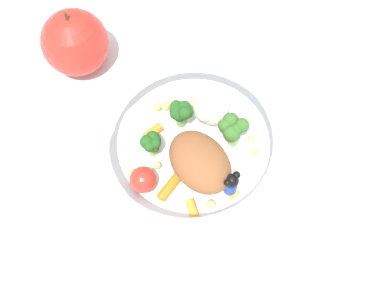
{
  "coord_description": "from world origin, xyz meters",
  "views": [
    {
      "loc": [
        -0.12,
        -0.18,
        0.5
      ],
      "look_at": [
        0.0,
        0.01,
        0.04
      ],
      "focal_mm": 43.52,
      "sensor_mm": 36.0,
      "label": 1
    }
  ],
  "objects": [
    {
      "name": "food_container",
      "position": [
        0.01,
        0.01,
        0.03
      ],
      "size": [
        0.2,
        0.2,
        0.06
      ],
      "color": "white",
      "rests_on": "ground_plane"
    },
    {
      "name": "ground_plane",
      "position": [
        0.0,
        0.0,
        0.0
      ],
      "size": [
        2.4,
        2.4,
        0.0
      ],
      "primitive_type": "plane",
      "color": "white"
    },
    {
      "name": "folded_napkin",
      "position": [
        0.16,
        -0.14,
        0.0
      ],
      "size": [
        0.18,
        0.17,
        0.01
      ],
      "primitive_type": "cube",
      "rotation": [
        0.0,
        0.0,
        -0.38
      ],
      "color": "white",
      "rests_on": "ground_plane"
    },
    {
      "name": "loose_apple",
      "position": [
        -0.05,
        0.21,
        0.04
      ],
      "size": [
        0.08,
        0.08,
        0.1
      ],
      "color": "red",
      "rests_on": "ground_plane"
    }
  ]
}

